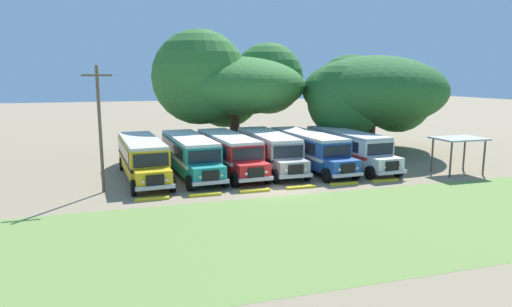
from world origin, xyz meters
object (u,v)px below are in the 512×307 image
object	(u,v)px
secondary_tree	(369,93)
utility_pole	(100,126)
parked_bus_slot_4	(308,148)
parked_bus_slot_0	(142,156)
parked_bus_slot_2	(229,151)
parked_bus_slot_5	(348,147)
parked_bus_slot_3	(269,149)
waiting_shelter	(459,141)
broad_shade_tree	(230,84)
parked_bus_slot_1	(190,153)

from	to	relation	value
secondary_tree	utility_pole	bearing A→B (deg)	-158.35
parked_bus_slot_4	parked_bus_slot_0	bearing A→B (deg)	-95.66
parked_bus_slot_0	parked_bus_slot_2	distance (m)	6.47
parked_bus_slot_0	parked_bus_slot_5	distance (m)	16.26
parked_bus_slot_3	secondary_tree	size ratio (longest dim) A/B	0.70
parked_bus_slot_4	utility_pole	size ratio (longest dim) A/B	1.38
secondary_tree	waiting_shelter	world-z (taller)	secondary_tree
waiting_shelter	parked_bus_slot_4	bearing A→B (deg)	152.74
broad_shade_tree	utility_pole	bearing A→B (deg)	-129.95
secondary_tree	waiting_shelter	xyz separation A→B (m)	(0.68, -11.83, -3.17)
parked_bus_slot_1	parked_bus_slot_2	world-z (taller)	same
parked_bus_slot_2	parked_bus_slot_5	xyz separation A→B (m)	(9.78, -0.79, 0.00)
broad_shade_tree	parked_bus_slot_4	bearing A→B (deg)	-70.94
utility_pole	waiting_shelter	xyz separation A→B (m)	(25.46, -1.99, -1.76)
parked_bus_slot_1	parked_bus_slot_5	xyz separation A→B (m)	(12.76, -0.77, 0.00)
parked_bus_slot_0	parked_bus_slot_4	bearing A→B (deg)	84.22
parked_bus_slot_5	waiting_shelter	world-z (taller)	parked_bus_slot_5
broad_shade_tree	waiting_shelter	world-z (taller)	broad_shade_tree
parked_bus_slot_1	parked_bus_slot_3	world-z (taller)	same
parked_bus_slot_2	parked_bus_slot_1	bearing A→B (deg)	-93.93
parked_bus_slot_1	broad_shade_tree	distance (m)	12.71
parked_bus_slot_0	utility_pole	bearing A→B (deg)	-41.07
secondary_tree	utility_pole	world-z (taller)	secondary_tree
parked_bus_slot_5	waiting_shelter	size ratio (longest dim) A/B	3.03
parked_bus_slot_0	parked_bus_slot_1	bearing A→B (deg)	89.65
utility_pole	waiting_shelter	world-z (taller)	utility_pole
broad_shade_tree	utility_pole	distance (m)	18.41
parked_bus_slot_1	secondary_tree	distance (m)	20.06
parked_bus_slot_2	secondary_tree	bearing A→B (deg)	106.94
parked_bus_slot_2	parked_bus_slot_3	bearing A→B (deg)	88.22
parked_bus_slot_3	broad_shade_tree	distance (m)	11.28
parked_bus_slot_4	parked_bus_slot_5	world-z (taller)	same
utility_pole	broad_shade_tree	bearing A→B (deg)	50.05
parked_bus_slot_2	parked_bus_slot_4	size ratio (longest dim) A/B	1.00
waiting_shelter	parked_bus_slot_1	bearing A→B (deg)	163.52
parked_bus_slot_4	utility_pole	bearing A→B (deg)	-82.60
parked_bus_slot_4	parked_bus_slot_3	bearing A→B (deg)	-107.53
parked_bus_slot_1	utility_pole	bearing A→B (deg)	-62.55
parked_bus_slot_3	parked_bus_slot_5	distance (m)	6.56
parked_bus_slot_3	waiting_shelter	world-z (taller)	parked_bus_slot_3
secondary_tree	parked_bus_slot_4	bearing A→B (deg)	-144.34
broad_shade_tree	parked_bus_slot_5	bearing A→B (deg)	-57.10
parked_bus_slot_0	parked_bus_slot_4	xyz separation A→B (m)	(12.85, -0.34, 0.00)
parked_bus_slot_2	secondary_tree	world-z (taller)	secondary_tree
parked_bus_slot_3	secondary_tree	xyz separation A→B (m)	(12.41, 5.94, 4.04)
parked_bus_slot_1	parked_bus_slot_4	xyz separation A→B (m)	(9.37, -0.58, 0.00)
parked_bus_slot_1	waiting_shelter	bearing A→B (deg)	69.50
secondary_tree	waiting_shelter	distance (m)	12.26
utility_pole	parked_bus_slot_5	bearing A→B (deg)	8.93
parked_bus_slot_2	waiting_shelter	distance (m)	17.38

